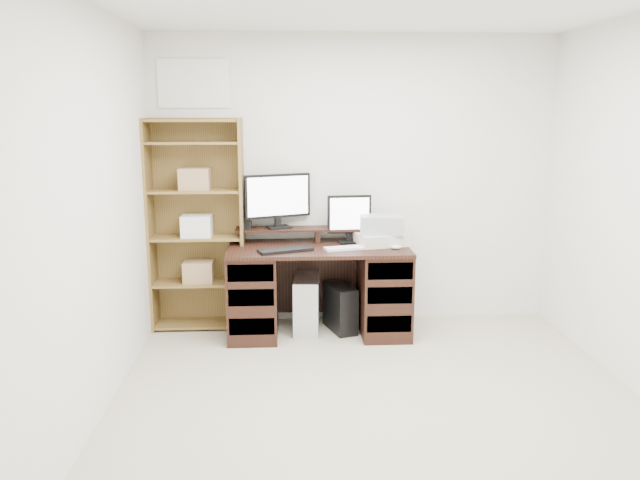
{
  "coord_description": "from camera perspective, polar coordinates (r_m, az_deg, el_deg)",
  "views": [
    {
      "loc": [
        -0.59,
        -3.41,
        1.88
      ],
      "look_at": [
        -0.32,
        1.43,
        0.85
      ],
      "focal_mm": 35.0,
      "sensor_mm": 36.0,
      "label": 1
    }
  ],
  "objects": [
    {
      "name": "tower_black",
      "position": [
        5.39,
        1.86,
        -6.21
      ],
      "size": [
        0.28,
        0.43,
        0.4
      ],
      "rotation": [
        0.0,
        0.0,
        0.31
      ],
      "color": "black",
      "rests_on": "ground"
    },
    {
      "name": "speaker",
      "position": [
        5.34,
        -6.75,
        2.1
      ],
      "size": [
        0.08,
        0.08,
        0.2
      ],
      "primitive_type": "cube",
      "rotation": [
        0.0,
        0.0,
        -0.05
      ],
      "color": "black",
      "rests_on": "riser_shelf"
    },
    {
      "name": "room",
      "position": [
        3.52,
        6.51,
        1.64
      ],
      "size": [
        3.54,
        4.04,
        2.54
      ],
      "color": "#BAB196",
      "rests_on": "ground"
    },
    {
      "name": "desk",
      "position": [
        5.28,
        -0.13,
        -4.42
      ],
      "size": [
        1.5,
        0.7,
        0.75
      ],
      "color": "black",
      "rests_on": "ground"
    },
    {
      "name": "mouse",
      "position": [
        5.13,
        6.96,
        -0.64
      ],
      "size": [
        0.1,
        0.09,
        0.03
      ],
      "primitive_type": "ellipsoid",
      "rotation": [
        0.0,
        0.0,
        -0.38
      ],
      "color": "white",
      "rests_on": "desk"
    },
    {
      "name": "riser_shelf",
      "position": [
        5.37,
        -0.24,
        0.86
      ],
      "size": [
        1.4,
        0.22,
        0.12
      ],
      "color": "black",
      "rests_on": "desk"
    },
    {
      "name": "bookshelf",
      "position": [
        5.41,
        -11.18,
        1.51
      ],
      "size": [
        0.8,
        0.3,
        1.8
      ],
      "color": "olive",
      "rests_on": "ground"
    },
    {
      "name": "tower_silver",
      "position": [
        5.39,
        -1.25,
        -5.81
      ],
      "size": [
        0.24,
        0.48,
        0.47
      ],
      "primitive_type": "cube",
      "rotation": [
        0.0,
        0.0,
        -0.07
      ],
      "color": "silver",
      "rests_on": "ground"
    },
    {
      "name": "keyboard_black",
      "position": [
        5.01,
        -3.18,
        -0.92
      ],
      "size": [
        0.46,
        0.28,
        0.02
      ],
      "primitive_type": "cube",
      "rotation": [
        0.0,
        0.0,
        0.34
      ],
      "color": "black",
      "rests_on": "desk"
    },
    {
      "name": "monitor_wide",
      "position": [
        5.33,
        -3.9,
        3.86
      ],
      "size": [
        0.56,
        0.24,
        0.46
      ],
      "rotation": [
        0.0,
        0.0,
        0.35
      ],
      "color": "black",
      "rests_on": "riser_shelf"
    },
    {
      "name": "basket",
      "position": [
        5.24,
        5.64,
        1.43
      ],
      "size": [
        0.38,
        0.29,
        0.15
      ],
      "primitive_type": "cube",
      "rotation": [
        0.0,
        0.0,
        -0.09
      ],
      "color": "#989EA2",
      "rests_on": "printer"
    },
    {
      "name": "monitor_small",
      "position": [
        5.3,
        2.69,
        2.11
      ],
      "size": [
        0.37,
        0.15,
        0.41
      ],
      "rotation": [
        0.0,
        0.0,
        0.09
      ],
      "color": "black",
      "rests_on": "desk"
    },
    {
      "name": "keyboard_white",
      "position": [
        5.1,
        2.64,
        -0.72
      ],
      "size": [
        0.41,
        0.21,
        0.02
      ],
      "primitive_type": "cube",
      "rotation": [
        0.0,
        0.0,
        0.24
      ],
      "color": "white",
      "rests_on": "desk"
    },
    {
      "name": "printer",
      "position": [
        5.27,
        5.61,
        0.09
      ],
      "size": [
        0.45,
        0.38,
        0.1
      ],
      "primitive_type": "cube",
      "rotation": [
        0.0,
        0.0,
        0.24
      ],
      "color": "beige",
      "rests_on": "desk"
    }
  ]
}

